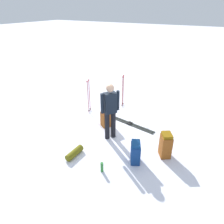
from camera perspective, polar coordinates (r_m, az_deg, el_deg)
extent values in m
plane|color=white|center=(6.52, 0.00, -5.46)|extent=(80.00, 80.00, 0.00)
cylinder|color=black|center=(5.99, -1.36, -3.94)|extent=(0.14, 0.14, 0.85)
cylinder|color=black|center=(6.06, 0.37, -3.51)|extent=(0.14, 0.14, 0.85)
cube|color=black|center=(5.68, -0.52, 2.54)|extent=(0.40, 0.37, 0.60)
cylinder|color=black|center=(5.58, -2.76, 2.36)|extent=(0.09, 0.09, 0.58)
cylinder|color=black|center=(5.76, 1.64, 3.24)|extent=(0.09, 0.09, 0.58)
sphere|color=tan|center=(5.51, -0.54, 6.68)|extent=(0.22, 0.22, 0.22)
cube|color=#242724|center=(6.90, 4.70, -3.42)|extent=(0.36, 1.84, 0.02)
cube|color=black|center=(6.89, 4.71, -3.24)|extent=(0.08, 0.15, 0.03)
cube|color=#242724|center=(6.97, 5.17, -3.08)|extent=(0.36, 1.84, 0.02)
cube|color=black|center=(6.96, 5.18, -2.91)|extent=(0.08, 0.15, 0.03)
cube|color=#924B1A|center=(6.70, -1.42, -1.97)|extent=(0.45, 0.42, 0.49)
cube|color=#9C5026|center=(6.57, -1.45, 0.21)|extent=(0.41, 0.38, 0.08)
cube|color=brown|center=(5.57, 14.64, -9.18)|extent=(0.42, 0.40, 0.61)
cube|color=#7F560A|center=(5.37, 15.08, -6.22)|extent=(0.38, 0.36, 0.08)
cube|color=navy|center=(5.27, 6.53, -11.39)|extent=(0.41, 0.36, 0.52)
cube|color=navy|center=(5.09, 6.71, -8.78)|extent=(0.37, 0.32, 0.08)
cylinder|color=maroon|center=(7.45, -6.67, 3.94)|extent=(0.02, 0.02, 1.17)
sphere|color=#A51919|center=(7.23, -6.94, 8.40)|extent=(0.05, 0.05, 0.05)
cylinder|color=black|center=(7.68, -6.46, 0.35)|extent=(0.07, 0.07, 0.01)
cylinder|color=maroon|center=(7.59, -6.27, 4.42)|extent=(0.02, 0.02, 1.17)
sphere|color=#A51919|center=(7.37, -6.51, 8.81)|extent=(0.05, 0.05, 0.05)
cylinder|color=black|center=(7.81, -6.07, 0.88)|extent=(0.07, 0.07, 0.01)
cylinder|color=maroon|center=(7.85, 2.92, 5.40)|extent=(0.02, 0.02, 1.18)
sphere|color=#A51919|center=(7.64, 3.03, 9.71)|extent=(0.05, 0.05, 0.05)
cylinder|color=black|center=(8.07, 2.83, 1.91)|extent=(0.07, 0.07, 0.01)
cylinder|color=maroon|center=(8.00, 3.14, 5.82)|extent=(0.02, 0.02, 1.18)
sphere|color=#A51919|center=(7.79, 3.26, 10.06)|extent=(0.05, 0.05, 0.05)
cylinder|color=black|center=(8.21, 3.04, 2.38)|extent=(0.07, 0.07, 0.01)
cylinder|color=#615D13|center=(5.61, -10.41, -11.11)|extent=(0.55, 0.19, 0.18)
cylinder|color=#26702A|center=(5.06, -2.81, -15.07)|extent=(0.07, 0.07, 0.26)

